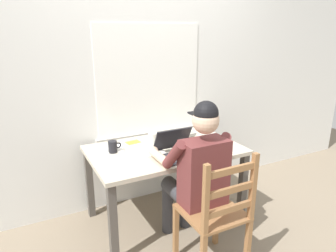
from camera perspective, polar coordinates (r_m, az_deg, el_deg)
name	(u,v)px	position (r m, az deg, el deg)	size (l,w,h in m)	color
ground_plane	(165,217)	(3.08, -0.55, -16.57)	(8.00, 8.00, 0.00)	gray
back_wall	(142,75)	(3.03, -4.82, 9.31)	(6.00, 0.08, 2.60)	silver
desk	(165,158)	(2.78, -0.59, -5.86)	(1.32, 0.82, 0.71)	#BCB29E
seated_person	(196,171)	(2.37, 5.17, -8.23)	(0.50, 0.60, 1.26)	brown
wooden_chair	(216,215)	(2.28, 8.92, -15.97)	(0.42, 0.42, 0.96)	olive
laptop	(178,150)	(2.58, 1.83, -4.40)	(0.33, 0.33, 0.21)	#232328
computer_mouse	(209,152)	(2.64, 7.66, -4.76)	(0.06, 0.10, 0.03)	#232328
coffee_mug_white	(153,138)	(2.85, -2.77, -2.23)	(0.13, 0.09, 0.10)	silver
coffee_mug_dark	(113,147)	(2.68, -10.15, -3.78)	(0.12, 0.08, 0.10)	black
book_stack_main	(184,136)	(2.95, 2.99, -1.83)	(0.20, 0.15, 0.07)	white
paper_pile_near_laptop	(111,149)	(2.77, -10.49, -4.14)	(0.21, 0.20, 0.01)	white
paper_pile_back_corner	(150,153)	(2.63, -3.35, -4.98)	(0.25, 0.16, 0.02)	white
landscape_photo_print	(133,142)	(2.90, -6.49, -3.00)	(0.13, 0.09, 0.00)	gold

